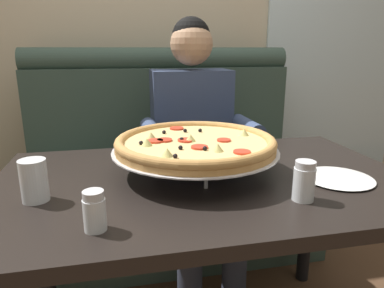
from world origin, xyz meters
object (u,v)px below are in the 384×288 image
Objects in this scene: booth_bench at (168,176)px; plate_near_left at (338,176)px; patio_chair at (261,112)px; shaker_pepper_flakes at (95,214)px; dining_table at (205,201)px; drinking_glass at (34,183)px; pizza at (195,144)px; shaker_parmesan at (304,184)px; diner_main at (195,135)px.

booth_bench reaches higher than plate_near_left.
booth_bench is 1.66m from patio_chair.
booth_bench is at bearing 74.10° from shaker_pepper_flakes.
drinking_glass is (-0.50, -0.08, 0.14)m from dining_table.
drinking_glass is at bearing -164.50° from pizza.
shaker_pepper_flakes reaches higher than dining_table.
shaker_pepper_flakes is 2.80m from patio_chair.
plate_near_left is at bearing 31.85° from shaker_parmesan.
booth_bench reaches higher than dining_table.
diner_main is 0.99m from shaker_pepper_flakes.
diner_main reaches higher than dining_table.
patio_chair is at bearing 59.22° from shaker_pepper_flakes.
shaker_pepper_flakes is (-0.43, -0.89, 0.05)m from diner_main.
drinking_glass is at bearing -125.99° from patio_chair.
patio_chair is at bearing 48.47° from booth_bench.
diner_main is at bearing 64.09° from shaker_pepper_flakes.
dining_table is 0.45m from shaker_pepper_flakes.
booth_bench is at bearing 111.22° from diner_main.
shaker_parmesan is at bearing -78.75° from booth_bench.
shaker_parmesan is 0.96× the size of drinking_glass.
patio_chair is (1.12, 2.07, -0.30)m from pizza.
booth_bench is 1.25× the size of diner_main.
patio_chair is at bearing 61.55° from pizza.
drinking_glass reaches higher than plate_near_left.
patio_chair is (1.43, 2.40, -0.24)m from shaker_pepper_flakes.
shaker_pepper_flakes is at bearing -105.90° from booth_bench.
patio_chair reaches higher than drinking_glass.
shaker_pepper_flakes is (-0.55, -0.05, -0.01)m from shaker_parmesan.
diner_main reaches higher than pizza.
shaker_pepper_flakes is 0.11× the size of patio_chair.
diner_main reaches higher than shaker_parmesan.
drinking_glass is (-0.72, 0.15, 0.01)m from shaker_parmesan.
pizza is 2.51× the size of plate_near_left.
shaker_parmesan reaches higher than plate_near_left.
pizza is 4.91× the size of shaker_parmesan.
drinking_glass reaches higher than shaker_parmesan.
dining_table is at bearing -90.00° from booth_bench.
pizza is 0.64× the size of patio_chair.
booth_bench is at bearing 62.54° from drinking_glass.
dining_table is 0.19m from pizza.
booth_bench is at bearing 88.55° from pizza.
booth_bench is 13.62× the size of drinking_glass.
dining_table is at bearing 134.01° from shaker_parmesan.
shaker_parmesan is 0.51× the size of plate_near_left.
pizza reaches higher than shaker_parmesan.
patio_chair reaches higher than dining_table.
plate_near_left is 1.87× the size of drinking_glass.
booth_bench is 1.26m from shaker_pepper_flakes.
plate_near_left is (0.41, -0.11, 0.10)m from dining_table.
shaker_parmesan is at bearing -82.09° from diner_main.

